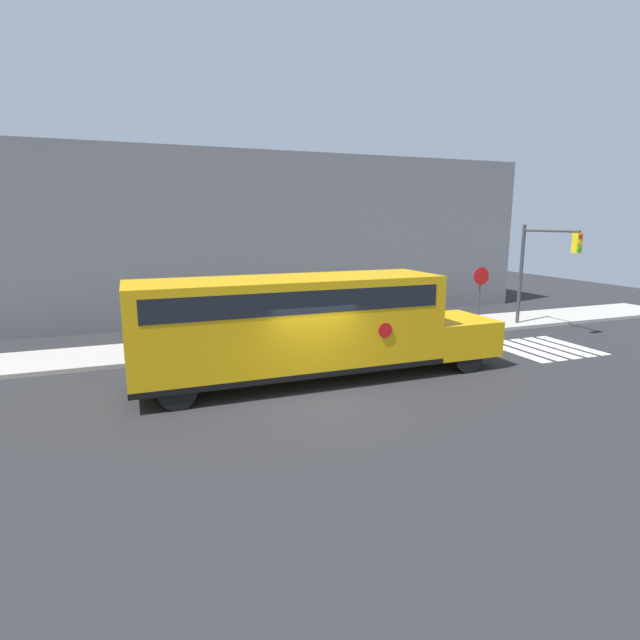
% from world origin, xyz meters
% --- Properties ---
extents(ground_plane, '(60.00, 60.00, 0.00)m').
position_xyz_m(ground_plane, '(0.00, 0.00, 0.00)').
color(ground_plane, '#28282B').
extents(sidewalk_strip, '(44.00, 3.00, 0.15)m').
position_xyz_m(sidewalk_strip, '(0.00, 6.50, 0.07)').
color(sidewalk_strip, '#B2ADA3').
rests_on(sidewalk_strip, ground).
extents(building_backdrop, '(32.00, 4.00, 8.06)m').
position_xyz_m(building_backdrop, '(0.00, 13.00, 4.03)').
color(building_backdrop, slate).
rests_on(building_backdrop, ground).
extents(crosswalk_stripes, '(3.30, 3.20, 0.01)m').
position_xyz_m(crosswalk_stripes, '(10.04, 2.00, 0.00)').
color(crosswalk_stripes, white).
rests_on(crosswalk_stripes, ground).
extents(school_bus, '(11.56, 2.57, 3.19)m').
position_xyz_m(school_bus, '(0.09, 1.59, 1.81)').
color(school_bus, '#EAA80F').
rests_on(school_bus, ground).
extents(stop_sign, '(0.79, 0.10, 2.84)m').
position_xyz_m(stop_sign, '(9.73, 5.57, 1.92)').
color(stop_sign, '#38383A').
rests_on(stop_sign, ground).
extents(traffic_light, '(0.28, 3.17, 4.66)m').
position_xyz_m(traffic_light, '(12.11, 4.64, 3.12)').
color(traffic_light, '#38383A').
rests_on(traffic_light, ground).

